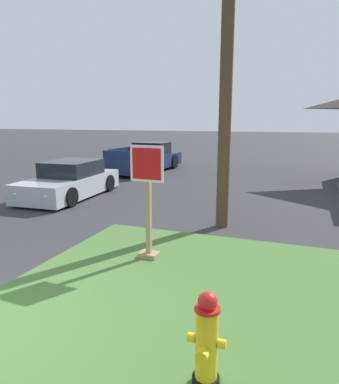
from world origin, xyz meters
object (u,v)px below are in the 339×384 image
at_px(manhole_cover, 146,234).
at_px(parked_sedan_silver, 70,181).
at_px(fire_hydrant, 207,342).
at_px(utility_pole, 228,17).
at_px(stop_sign, 148,206).
at_px(pickup_truck_navy, 147,159).

distance_m(manhole_cover, parked_sedan_silver, 5.16).
bearing_deg(fire_hydrant, manhole_cover, 121.07).
height_order(fire_hydrant, parked_sedan_silver, parked_sedan_silver).
height_order(fire_hydrant, utility_pole, utility_pole).
xyz_separation_m(manhole_cover, parked_sedan_silver, (-4.22, 2.92, 0.53)).
bearing_deg(stop_sign, pickup_truck_navy, 114.32).
bearing_deg(manhole_cover, parked_sedan_silver, 145.30).
bearing_deg(utility_pole, manhole_cover, -140.89).
distance_m(manhole_cover, utility_pole, 5.33).
height_order(fire_hydrant, stop_sign, stop_sign).
bearing_deg(pickup_truck_navy, manhole_cover, -65.98).
xyz_separation_m(fire_hydrant, manhole_cover, (-2.58, 4.29, -0.54)).
bearing_deg(utility_pole, pickup_truck_navy, 124.93).
distance_m(fire_hydrant, manhole_cover, 5.04).
xyz_separation_m(parked_sedan_silver, pickup_truck_navy, (-0.06, 6.68, 0.07)).
height_order(manhole_cover, utility_pole, utility_pole).
xyz_separation_m(pickup_truck_navy, utility_pole, (5.82, -8.34, 4.33)).
relative_size(stop_sign, parked_sedan_silver, 0.50).
height_order(fire_hydrant, manhole_cover, fire_hydrant).
height_order(parked_sedan_silver, utility_pole, utility_pole).
bearing_deg(fire_hydrant, utility_pole, 100.60).
bearing_deg(stop_sign, parked_sedan_silver, 138.49).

